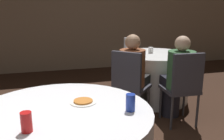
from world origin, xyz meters
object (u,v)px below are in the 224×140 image
(pizza_plate_near, at_px, (83,101))
(soda_can_blue, at_px, (130,103))
(chair_far_southwest, at_px, (129,81))
(person_floral_shirt, at_px, (134,77))
(table_far, at_px, (154,77))
(bottle_far, at_px, (127,45))
(soda_can_red, at_px, (26,122))
(person_green_jacket, at_px, (177,78))
(chair_far_south, at_px, (184,83))

(pizza_plate_near, bearing_deg, soda_can_blue, -39.60)
(chair_far_southwest, distance_m, soda_can_blue, 1.37)
(person_floral_shirt, bearing_deg, chair_far_southwest, -90.00)
(table_far, height_order, person_floral_shirt, person_floral_shirt)
(pizza_plate_near, distance_m, bottle_far, 2.16)
(pizza_plate_near, distance_m, soda_can_blue, 0.39)
(chair_far_southwest, distance_m, soda_can_red, 1.81)
(table_far, relative_size, soda_can_red, 8.92)
(table_far, distance_m, soda_can_blue, 2.30)
(chair_far_southwest, relative_size, pizza_plate_near, 4.60)
(chair_far_southwest, distance_m, pizza_plate_near, 1.28)
(soda_can_blue, xyz_separation_m, bottle_far, (0.70, 2.16, 0.06))
(person_green_jacket, xyz_separation_m, soda_can_blue, (-1.05, -1.18, 0.24))
(chair_far_southwest, xyz_separation_m, soda_can_red, (-1.12, -1.40, 0.25))
(soda_can_red, bearing_deg, table_far, 49.66)
(soda_can_blue, bearing_deg, bottle_far, 72.01)
(pizza_plate_near, xyz_separation_m, bottle_far, (1.00, 1.92, 0.11))
(person_green_jacket, height_order, pizza_plate_near, person_green_jacket)
(table_far, xyz_separation_m, person_floral_shirt, (-0.54, -0.57, 0.20))
(soda_can_red, bearing_deg, soda_can_blue, 10.38)
(soda_can_blue, bearing_deg, soda_can_red, -169.62)
(table_far, height_order, pizza_plate_near, pizza_plate_near)
(person_floral_shirt, relative_size, bottle_far, 4.81)
(soda_can_blue, height_order, soda_can_red, same)
(bottle_far, bearing_deg, soda_can_red, -121.19)
(pizza_plate_near, relative_size, soda_can_red, 1.67)
(bottle_far, bearing_deg, soda_can_blue, -107.99)
(chair_far_southwest, relative_size, person_floral_shirt, 0.83)
(person_floral_shirt, distance_m, pizza_plate_near, 1.45)
(table_far, bearing_deg, chair_far_south, -93.19)
(soda_can_blue, height_order, bottle_far, bottle_far)
(soda_can_blue, bearing_deg, person_floral_shirt, 68.38)
(person_green_jacket, xyz_separation_m, soda_can_red, (-1.74, -1.31, 0.24))
(chair_far_south, height_order, bottle_far, bottle_far)
(chair_far_south, bearing_deg, bottle_far, 109.89)
(soda_can_red, bearing_deg, bottle_far, 58.81)
(person_green_jacket, distance_m, soda_can_blue, 1.60)
(chair_far_south, bearing_deg, pizza_plate_near, -146.95)
(chair_far_south, relative_size, bottle_far, 4.00)
(chair_far_south, height_order, person_floral_shirt, person_floral_shirt)
(pizza_plate_near, bearing_deg, bottle_far, 62.54)
(person_floral_shirt, xyz_separation_m, pizza_plate_near, (-0.85, -1.16, 0.19))
(person_floral_shirt, height_order, soda_can_red, person_floral_shirt)
(person_green_jacket, relative_size, bottle_far, 4.78)
(chair_far_southwest, bearing_deg, chair_far_south, 20.20)
(chair_far_southwest, xyz_separation_m, bottle_far, (0.26, 0.88, 0.30))
(chair_far_southwest, height_order, soda_can_blue, chair_far_southwest)
(chair_far_southwest, xyz_separation_m, pizza_plate_near, (-0.73, -1.03, 0.19))
(soda_can_blue, bearing_deg, chair_far_south, 44.10)
(bottle_far, bearing_deg, chair_far_southwest, -106.67)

